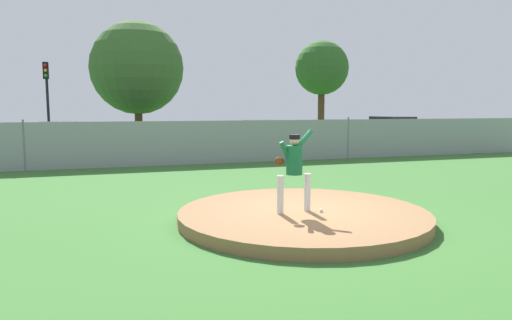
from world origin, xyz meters
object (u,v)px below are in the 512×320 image
Objects in this scene: parked_car_white at (345,135)px; parked_car_slate at (58,140)px; parked_car_burgundy at (266,137)px; traffic_light_near at (47,90)px; pitcher_youth at (294,165)px; traffic_cone_orange at (311,144)px; baseball at (321,210)px; parked_car_red at (392,133)px; parked_car_charcoal at (173,139)px.

parked_car_slate is at bearing 178.97° from parked_car_white.
parked_car_burgundy is 0.88× the size of traffic_light_near.
traffic_cone_orange is at bearing 64.00° from pitcher_youth.
traffic_light_near is (-7.07, 18.95, 2.98)m from baseball.
parked_car_red is 1.04× the size of parked_car_burgundy.
traffic_cone_orange is (7.87, 0.42, -0.49)m from parked_car_charcoal.
pitcher_youth is 0.36× the size of parked_car_slate.
parked_car_charcoal reaches higher than baseball.
parked_car_red is at bearing -0.16° from parked_car_slate.
parked_car_white is at bearing 0.76° from parked_car_burgundy.
traffic_cone_orange is at bearing 65.85° from baseball.
parked_car_white is 0.86× the size of traffic_light_near.
parked_car_charcoal is 8.64× the size of traffic_cone_orange.
pitcher_youth reaches higher than parked_car_white.
pitcher_youth is at bearing -88.60° from parked_car_charcoal.
parked_car_burgundy is (4.38, 14.19, -0.39)m from pitcher_youth.
baseball is 20.45m from traffic_light_near.
parked_car_red reaches higher than parked_car_burgundy.
pitcher_youth is at bearing -70.82° from traffic_light_near.
traffic_light_near reaches higher than pitcher_youth.
parked_car_burgundy is at bearing -177.99° from parked_car_red.
traffic_light_near is at bearing 148.15° from parked_car_charcoal.
traffic_light_near is at bearing 167.04° from parked_car_red.
parked_car_slate reaches higher than baseball.
traffic_light_near reaches higher than parked_car_burgundy.
pitcher_youth is at bearing -107.16° from parked_car_burgundy.
baseball is 0.02× the size of parked_car_white.
traffic_light_near reaches higher than baseball.
parked_car_red reaches higher than parked_car_slate.
parked_car_slate is 13.21m from traffic_cone_orange.
traffic_light_near is (-6.17, 3.83, 2.49)m from parked_car_charcoal.
parked_car_red is 0.91× the size of traffic_light_near.
parked_car_slate is 1.11× the size of parked_car_burgundy.
parked_car_slate reaches higher than parked_car_charcoal.
pitcher_youth reaches higher than baseball.
parked_car_white is at bearing 57.54° from pitcher_youth.
traffic_cone_orange is (-4.76, 0.91, -0.59)m from parked_car_red.
parked_car_charcoal is at bearing 175.72° from parked_car_white.
parked_car_white is at bearing -176.15° from parked_car_red.
parked_car_burgundy reaches higher than traffic_cone_orange.
parked_car_white is at bearing -1.03° from parked_car_slate.
parked_car_white is at bearing -16.22° from traffic_light_near.
parked_car_slate is at bearing -78.52° from traffic_light_near.
baseball is 14.87m from parked_car_burgundy.
traffic_light_near is at bearing 166.33° from traffic_cone_orange.
traffic_cone_orange is 0.12× the size of traffic_light_near.
parked_car_red is 7.88m from parked_car_burgundy.
parked_car_red is at bearing 3.85° from parked_car_white.
traffic_light_near is at bearing 109.18° from pitcher_youth.
parked_car_burgundy is at bearing -179.24° from parked_car_white.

